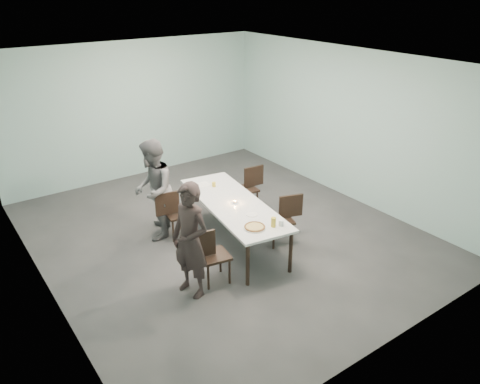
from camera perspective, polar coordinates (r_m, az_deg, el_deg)
ground at (r=8.40m, az=-2.05°, el=-5.03°), size 7.00×7.00×0.00m
room_shell at (r=7.61m, az=-2.27°, el=8.35°), size 6.02×7.02×3.01m
table at (r=7.81m, az=-0.83°, el=-1.67°), size 1.27×2.70×0.75m
chair_near_left at (r=6.89m, az=-3.80°, el=-7.41°), size 0.64×0.48×0.87m
chair_far_left at (r=8.14m, az=-8.05°, el=-2.32°), size 0.64×0.48×0.87m
chair_near_right at (r=7.94m, az=5.43°, el=-2.89°), size 0.65×0.53×0.87m
chair_far_right at (r=9.07m, az=1.09°, el=0.83°), size 0.63×0.46×0.87m
diner_near at (r=6.52m, az=-6.08°, el=-5.92°), size 0.56×0.71×1.71m
diner_far at (r=8.08m, az=-10.53°, el=0.25°), size 1.01×1.08×1.76m
pizza at (r=7.00m, az=1.81°, el=-4.28°), size 0.34×0.34×0.04m
side_plate at (r=7.39m, az=1.45°, el=-2.75°), size 0.18×0.18×0.01m
beer_glass at (r=7.03m, az=4.10°, el=-3.68°), size 0.08×0.08×0.15m
water_tumbler at (r=7.09m, az=5.04°, el=-3.76°), size 0.08×0.08×0.09m
tealight at (r=7.76m, az=-0.62°, el=-1.25°), size 0.06×0.06×0.05m
amber_tumbler at (r=8.39m, az=-3.20°, el=0.93°), size 0.07×0.07×0.08m
menu at (r=8.49m, az=-4.77°, el=0.89°), size 0.33×0.26×0.01m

